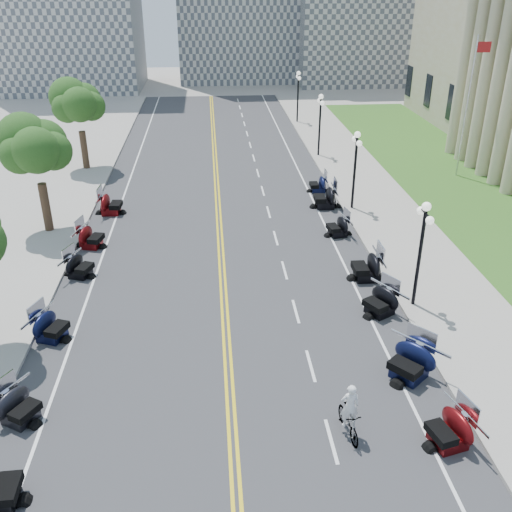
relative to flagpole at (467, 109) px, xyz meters
name	(u,v)px	position (x,y,z in m)	size (l,w,h in m)	color
ground	(228,370)	(-18.00, -22.00, -5.00)	(160.00, 160.00, 0.00)	gray
road	(221,255)	(-18.00, -12.00, -5.00)	(16.00, 90.00, 0.01)	#333335
centerline_yellow_a	(219,255)	(-18.12, -12.00, -4.99)	(0.12, 90.00, 0.00)	yellow
centerline_yellow_b	(223,255)	(-17.88, -12.00, -4.99)	(0.12, 90.00, 0.00)	yellow
edge_line_north	(338,251)	(-11.60, -12.00, -4.99)	(0.12, 90.00, 0.00)	white
edge_line_south	(101,260)	(-24.40, -12.00, -4.99)	(0.12, 90.00, 0.00)	white
lane_dash_5	(331,441)	(-14.80, -26.00, -4.99)	(0.12, 2.00, 0.00)	white
lane_dash_6	(311,366)	(-14.80, -22.00, -4.99)	(0.12, 2.00, 0.00)	white
lane_dash_7	(296,311)	(-14.80, -18.00, -4.99)	(0.12, 2.00, 0.00)	white
lane_dash_8	(284,270)	(-14.80, -14.00, -4.99)	(0.12, 2.00, 0.00)	white
lane_dash_9	(276,238)	(-14.80, -10.00, -4.99)	(0.12, 2.00, 0.00)	white
lane_dash_10	(269,212)	(-14.80, -6.00, -4.99)	(0.12, 2.00, 0.00)	white
lane_dash_11	(263,191)	(-14.80, -2.00, -4.99)	(0.12, 2.00, 0.00)	white
lane_dash_12	(258,173)	(-14.80, 2.00, -4.99)	(0.12, 2.00, 0.00)	white
lane_dash_13	(254,158)	(-14.80, 6.00, -4.99)	(0.12, 2.00, 0.00)	white
lane_dash_14	(250,145)	(-14.80, 10.00, -4.99)	(0.12, 2.00, 0.00)	white
lane_dash_15	(247,134)	(-14.80, 14.00, -4.99)	(0.12, 2.00, 0.00)	white
lane_dash_16	(244,124)	(-14.80, 18.00, -4.99)	(0.12, 2.00, 0.00)	white
lane_dash_17	(242,115)	(-14.80, 22.00, -4.99)	(0.12, 2.00, 0.00)	white
lane_dash_18	(240,107)	(-14.80, 26.00, -4.99)	(0.12, 2.00, 0.00)	white
lane_dash_19	(238,100)	(-14.80, 30.00, -4.99)	(0.12, 2.00, 0.00)	white
sidewalk_north	(410,247)	(-7.50, -12.00, -4.92)	(5.00, 90.00, 0.15)	#9E9991
sidewalk_south	(22,261)	(-28.50, -12.00, -4.92)	(5.00, 90.00, 0.15)	#9E9991
lawn	(472,194)	(-0.50, -4.00, -4.95)	(9.00, 60.00, 0.10)	#356023
street_lamp_2	(420,256)	(-9.40, -18.00, -2.40)	(0.50, 1.20, 4.90)	black
street_lamp_3	(355,171)	(-9.40, -6.00, -2.40)	(0.50, 1.20, 4.90)	black
street_lamp_4	(320,125)	(-9.40, 6.00, -2.40)	(0.50, 1.20, 4.90)	black
street_lamp_5	(298,97)	(-9.40, 18.00, -2.40)	(0.50, 1.20, 4.90)	black
flagpole	(467,109)	(0.00, 0.00, 0.00)	(1.10, 0.20, 10.00)	silver
tree_3	(36,153)	(-28.00, -8.00, -0.25)	(4.80, 4.80, 9.20)	#235619
tree_4	(79,108)	(-28.00, 4.00, -0.25)	(4.80, 4.80, 9.20)	#235619
motorcycle_n_4	(450,428)	(-11.09, -26.42, -4.32)	(1.94, 1.94, 1.36)	#590A0C
motorcycle_n_5	(410,360)	(-11.23, -22.96, -4.24)	(2.18, 2.18, 1.53)	black
motorcycle_n_6	(380,300)	(-11.09, -18.47, -4.31)	(1.97, 1.97, 1.38)	black
motorcycle_n_7	(367,265)	(-10.86, -15.24, -4.25)	(2.15, 2.15, 1.51)	black
motorcycle_n_8	(338,225)	(-11.17, -9.93, -4.37)	(1.81, 1.81, 1.27)	black
motorcycle_n_9	(325,196)	(-11.07, -5.47, -4.23)	(2.20, 2.20, 1.54)	black
motorcycle_n_10	(318,183)	(-10.98, -2.47, -4.38)	(1.77, 1.77, 1.24)	black
motorcycle_s_5	(18,405)	(-25.16, -24.15, -4.34)	(1.87, 1.87, 1.31)	black
motorcycle_s_6	(50,325)	(-25.25, -19.27, -4.34)	(1.90, 1.90, 1.33)	black
motorcycle_s_7	(79,265)	(-25.13, -13.78, -4.37)	(1.81, 1.81, 1.27)	black
motorcycle_s_8	(90,236)	(-25.17, -10.33, -4.32)	(1.94, 1.94, 1.36)	#590A0C
motorcycle_s_9	(110,203)	(-24.77, -5.41, -4.27)	(2.08, 2.08, 1.45)	#590A0C
bicycle	(348,422)	(-14.21, -25.71, -4.47)	(0.50, 1.77, 1.07)	#A51414
cyclist_rider	(351,388)	(-14.21, -25.71, -3.10)	(0.61, 0.40, 1.67)	white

